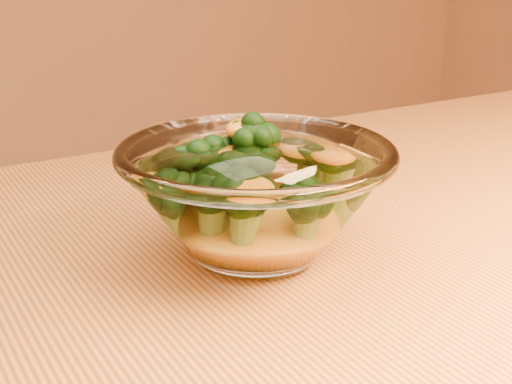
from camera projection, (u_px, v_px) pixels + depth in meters
glass_bowl at (256, 198)px, 0.50m from camera, size 0.20×0.20×0.09m
cheese_sauce at (256, 222)px, 0.51m from camera, size 0.10×0.10×0.03m
broccoli_heap at (241, 180)px, 0.50m from camera, size 0.14×0.12×0.07m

